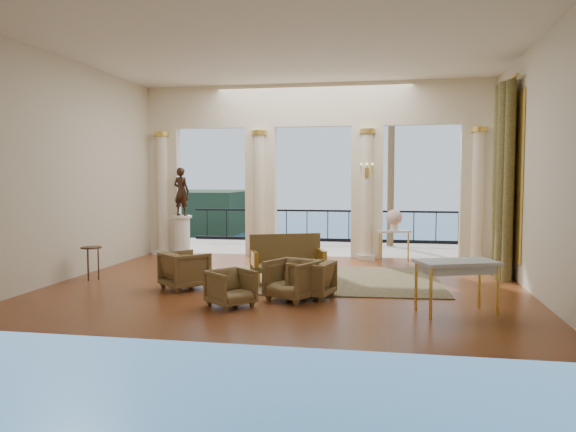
% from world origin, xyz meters
% --- Properties ---
extents(floor, '(9.00, 9.00, 0.00)m').
position_xyz_m(floor, '(0.00, 0.00, 0.00)').
color(floor, '#4F2513').
rests_on(floor, ground).
extents(room_walls, '(9.00, 9.00, 9.00)m').
position_xyz_m(room_walls, '(0.00, -1.12, 2.88)').
color(room_walls, beige).
rests_on(room_walls, ground).
extents(arcade, '(9.00, 0.56, 4.50)m').
position_xyz_m(arcade, '(-0.00, 3.82, 2.58)').
color(arcade, '#F5E3C4').
rests_on(arcade, ground).
extents(terrace, '(10.00, 3.60, 0.10)m').
position_xyz_m(terrace, '(0.00, 5.80, -0.05)').
color(terrace, '#A79B88').
rests_on(terrace, ground).
extents(balustrade, '(9.00, 0.06, 1.03)m').
position_xyz_m(balustrade, '(0.00, 7.40, 0.41)').
color(balustrade, black).
rests_on(balustrade, terrace).
extents(palm_tree, '(2.00, 2.00, 4.50)m').
position_xyz_m(palm_tree, '(2.00, 6.60, 4.09)').
color(palm_tree, '#4C3823').
rests_on(palm_tree, terrace).
extents(headland, '(22.00, 18.00, 6.00)m').
position_xyz_m(headland, '(-30.00, 70.00, -3.00)').
color(headland, black).
rests_on(headland, sea).
extents(sea, '(160.00, 160.00, 0.00)m').
position_xyz_m(sea, '(0.00, 60.00, -6.00)').
color(sea, '#1F5789').
rests_on(sea, ground).
extents(curtain, '(0.33, 1.40, 4.09)m').
position_xyz_m(curtain, '(4.28, 1.50, 2.02)').
color(curtain, '#4B4423').
rests_on(curtain, ground).
extents(window_frame, '(0.04, 1.60, 3.40)m').
position_xyz_m(window_frame, '(4.47, 1.50, 2.10)').
color(window_frame, gold).
rests_on(window_frame, room_walls).
extents(wall_sconce, '(0.30, 0.11, 0.33)m').
position_xyz_m(wall_sconce, '(1.40, 3.51, 2.23)').
color(wall_sconce, gold).
rests_on(wall_sconce, arcade).
extents(rug, '(4.46, 3.59, 0.02)m').
position_xyz_m(rug, '(0.87, 0.60, 0.01)').
color(rug, '#2F361C').
rests_on(rug, ground).
extents(armchair_a, '(0.87, 0.88, 0.66)m').
position_xyz_m(armchair_a, '(-0.55, -2.02, 0.33)').
color(armchair_a, '#402F1B').
rests_on(armchair_a, ground).
extents(armchair_b, '(0.98, 0.95, 0.76)m').
position_xyz_m(armchair_b, '(0.35, -1.38, 0.38)').
color(armchair_b, '#402F1B').
rests_on(armchair_b, ground).
extents(armchair_c, '(0.80, 0.83, 0.72)m').
position_xyz_m(armchair_c, '(0.65, -1.13, 0.36)').
color(armchair_c, '#402F1B').
rests_on(armchair_c, ground).
extents(armchair_d, '(1.03, 1.02, 0.77)m').
position_xyz_m(armchair_d, '(-1.81, -0.76, 0.39)').
color(armchair_d, '#402F1B').
rests_on(armchair_d, ground).
extents(settee, '(1.57, 1.11, 0.96)m').
position_xyz_m(settee, '(-0.03, 0.20, 0.47)').
color(settee, '#402F1B').
rests_on(settee, ground).
extents(game_table, '(1.34, 1.03, 0.82)m').
position_xyz_m(game_table, '(3.00, -1.84, 0.73)').
color(game_table, '#A6BBCF').
rests_on(game_table, ground).
extents(pedestal, '(0.58, 0.58, 1.07)m').
position_xyz_m(pedestal, '(-3.50, 3.50, 0.51)').
color(pedestal, silver).
rests_on(pedestal, ground).
extents(statue, '(0.53, 0.42, 1.28)m').
position_xyz_m(statue, '(-3.50, 3.50, 1.71)').
color(statue, '#311F16').
rests_on(statue, pedestal).
extents(console_table, '(0.86, 0.56, 0.76)m').
position_xyz_m(console_table, '(2.09, 3.55, 0.63)').
color(console_table, silver).
rests_on(console_table, ground).
extents(urn, '(0.40, 0.40, 0.53)m').
position_xyz_m(urn, '(2.09, 3.55, 1.06)').
color(urn, white).
rests_on(urn, console_table).
extents(side_table, '(0.42, 0.42, 0.68)m').
position_xyz_m(side_table, '(-4.00, -0.27, 0.58)').
color(side_table, black).
rests_on(side_table, ground).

